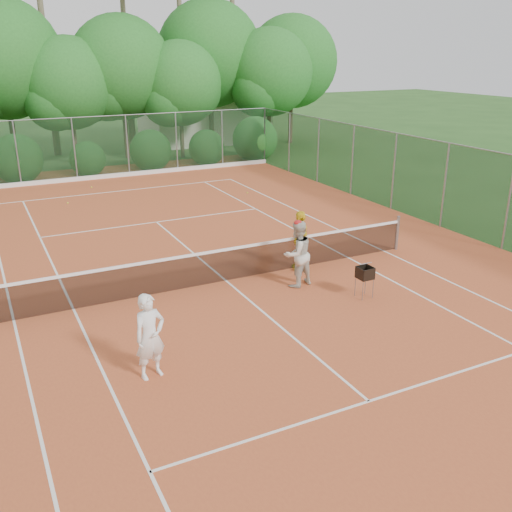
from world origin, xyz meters
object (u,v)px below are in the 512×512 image
at_px(player_white, 150,336).
at_px(ball_hopper, 365,273).
at_px(player_center_grp, 297,254).
at_px(player_yellow, 300,240).

height_order(player_white, ball_hopper, player_white).
distance_m(player_white, player_center_grp, 5.53).
height_order(player_white, player_center_grp, player_center_grp).
bearing_deg(player_center_grp, player_yellow, 55.61).
height_order(player_center_grp, ball_hopper, player_center_grp).
bearing_deg(ball_hopper, player_yellow, 114.34).
xyz_separation_m(player_white, ball_hopper, (6.00, 1.22, -0.21)).
relative_size(player_center_grp, player_yellow, 1.05).
distance_m(player_center_grp, player_yellow, 1.26).
bearing_deg(ball_hopper, player_white, -154.45).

